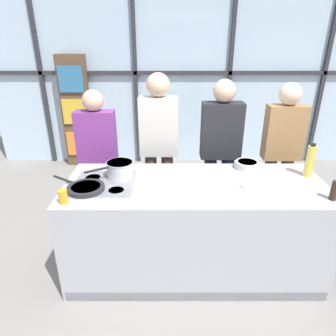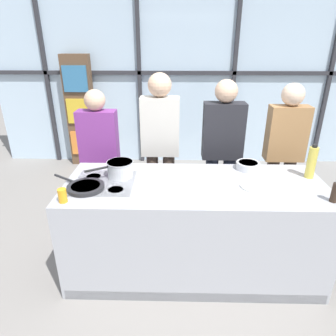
{
  "view_description": "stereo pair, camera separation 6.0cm",
  "coord_description": "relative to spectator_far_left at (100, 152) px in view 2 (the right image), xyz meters",
  "views": [
    {
      "loc": [
        -0.24,
        -2.32,
        2.08
      ],
      "look_at": [
        -0.24,
        0.1,
        1.01
      ],
      "focal_mm": 32.0,
      "sensor_mm": 36.0,
      "label": 1
    },
    {
      "loc": [
        -0.18,
        -2.32,
        2.08
      ],
      "look_at": [
        -0.24,
        0.1,
        1.01
      ],
      "focal_mm": 32.0,
      "sensor_mm": 36.0,
      "label": 2
    }
  ],
  "objects": [
    {
      "name": "saucepan",
      "position": [
        0.35,
        -0.67,
        0.09
      ],
      "size": [
        0.4,
        0.29,
        0.15
      ],
      "color": "silver",
      "rests_on": "demo_island"
    },
    {
      "name": "oil_bottle",
      "position": [
        2.05,
        -0.64,
        0.16
      ],
      "size": [
        0.08,
        0.08,
        0.31
      ],
      "color": "#E0CC4C",
      "rests_on": "demo_island"
    },
    {
      "name": "pepper_grinder",
      "position": [
        2.06,
        -1.08,
        0.1
      ],
      "size": [
        0.05,
        0.05,
        0.19
      ],
      "color": "#332319",
      "rests_on": "demo_island"
    },
    {
      "name": "juice_glass_near",
      "position": [
        -0.01,
        -1.13,
        0.07
      ],
      "size": [
        0.07,
        0.07,
        0.11
      ],
      "primitive_type": "cylinder",
      "color": "orange",
      "rests_on": "demo_island"
    },
    {
      "name": "spectator_far_left",
      "position": [
        0.0,
        0.0,
        0.0
      ],
      "size": [
        0.42,
        0.22,
        1.58
      ],
      "rotation": [
        0.0,
        0.0,
        3.14
      ],
      "color": "#232838",
      "rests_on": "ground_plane"
    },
    {
      "name": "spectator_center_left",
      "position": [
        0.68,
        0.0,
        0.12
      ],
      "size": [
        0.41,
        0.25,
        1.75
      ],
      "rotation": [
        0.0,
        0.0,
        3.14
      ],
      "color": "#47382D",
      "rests_on": "ground_plane"
    },
    {
      "name": "mixing_bowl",
      "position": [
        1.54,
        -0.47,
        0.05
      ],
      "size": [
        0.22,
        0.22,
        0.07
      ],
      "color": "silver",
      "rests_on": "demo_island"
    },
    {
      "name": "ground_plane",
      "position": [
        1.02,
        -0.79,
        -0.9
      ],
      "size": [
        18.0,
        18.0,
        0.0
      ],
      "primitive_type": "plane",
      "color": "gray"
    },
    {
      "name": "bookshelf",
      "position": [
        -0.74,
        1.81,
        0.02
      ],
      "size": [
        0.46,
        0.19,
        1.83
      ],
      "color": "brown",
      "rests_on": "ground_plane"
    },
    {
      "name": "demo_island",
      "position": [
        1.02,
        -0.8,
        -0.44
      ],
      "size": [
        2.27,
        0.88,
        0.91
      ],
      "color": "#A8AAB2",
      "rests_on": "ground_plane"
    },
    {
      "name": "frying_pan",
      "position": [
        0.09,
        -0.91,
        0.03
      ],
      "size": [
        0.5,
        0.38,
        0.04
      ],
      "color": "#232326",
      "rests_on": "demo_island"
    },
    {
      "name": "white_plate",
      "position": [
        1.52,
        -0.85,
        0.02
      ],
      "size": [
        0.24,
        0.24,
        0.01
      ],
      "primitive_type": "cylinder",
      "color": "white",
      "rests_on": "demo_island"
    },
    {
      "name": "spectator_far_right",
      "position": [
        2.04,
        0.0,
        0.05
      ],
      "size": [
        0.41,
        0.23,
        1.65
      ],
      "rotation": [
        0.0,
        0.0,
        3.14
      ],
      "color": "#47382D",
      "rests_on": "ground_plane"
    },
    {
      "name": "spectator_center_right",
      "position": [
        1.36,
        0.0,
        0.06
      ],
      "size": [
        0.44,
        0.24,
        1.69
      ],
      "rotation": [
        0.0,
        0.0,
        3.14
      ],
      "color": "#232838",
      "rests_on": "ground_plane"
    },
    {
      "name": "back_window_wall",
      "position": [
        1.02,
        1.99,
        0.51
      ],
      "size": [
        6.4,
        0.1,
        2.8
      ],
      "color": "silver",
      "rests_on": "ground_plane"
    }
  ]
}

